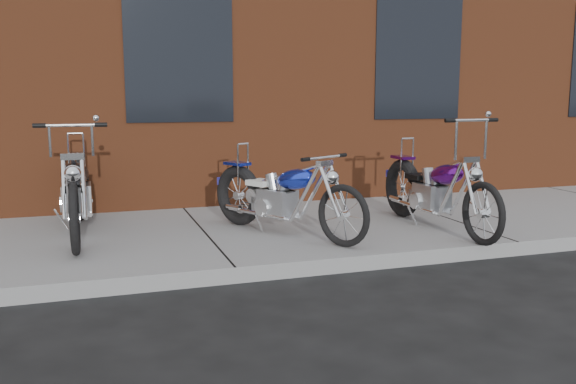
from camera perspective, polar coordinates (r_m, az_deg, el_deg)
name	(u,v)px	position (r m, az deg, el deg)	size (l,w,h in m)	color
ground	(236,284)	(5.47, -4.92, -8.56)	(120.00, 120.00, 0.00)	black
sidewalk	(204,238)	(6.87, -7.84, -4.31)	(22.00, 3.00, 0.15)	gray
chopper_purple	(436,193)	(7.08, 13.66, -0.08)	(0.55, 2.26, 1.27)	black
chopper_blue	(283,198)	(6.59, -0.47, -0.60)	(1.15, 1.97, 0.96)	black
chopper_third	(77,194)	(6.97, -19.16, -0.22)	(0.59, 2.43, 1.24)	black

